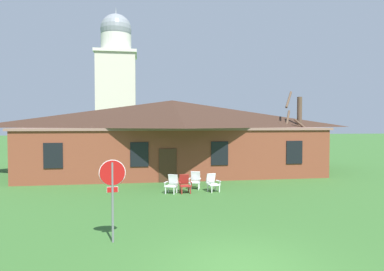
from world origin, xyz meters
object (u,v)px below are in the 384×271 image
object	(u,v)px
lawn_chair_by_porch	(172,184)
lawn_chair_near_door	(185,183)
lawn_chair_left_end	(195,180)
stop_sign	(112,184)
lawn_chair_middle	(212,182)

from	to	relation	value
lawn_chair_by_porch	lawn_chair_near_door	distance (m)	0.67
lawn_chair_near_door	lawn_chair_left_end	world-z (taller)	same
stop_sign	lawn_chair_near_door	distance (m)	7.94
lawn_chair_middle	lawn_chair_left_end	bearing A→B (deg)	130.68
lawn_chair_middle	lawn_chair_by_porch	bearing A→B (deg)	-178.15
lawn_chair_by_porch	lawn_chair_middle	size ratio (longest dim) A/B	1.00
lawn_chair_near_door	lawn_chair_left_end	distance (m)	1.26
lawn_chair_near_door	lawn_chair_by_porch	bearing A→B (deg)	176.75
lawn_chair_by_porch	stop_sign	bearing A→B (deg)	-109.36
lawn_chair_near_door	lawn_chair_middle	world-z (taller)	same
lawn_chair_by_porch	lawn_chair_middle	distance (m)	2.18
lawn_chair_near_door	stop_sign	bearing A→B (deg)	-114.06
lawn_chair_middle	stop_sign	bearing A→B (deg)	-122.95
lawn_chair_left_end	lawn_chair_by_porch	bearing A→B (deg)	-144.74
stop_sign	lawn_chair_left_end	world-z (taller)	stop_sign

